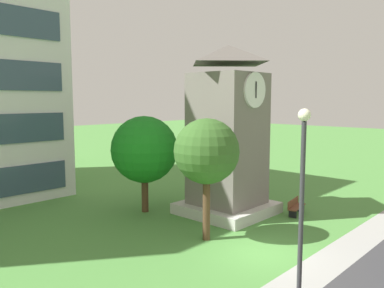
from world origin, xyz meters
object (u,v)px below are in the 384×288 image
Objects in this scene: clock_tower at (228,140)px; park_bench at (296,207)px; tree_near_tower at (207,152)px; street_lamp at (302,194)px; tree_streetside at (144,150)px.

clock_tower is 5.14× the size of park_bench.
tree_near_tower is at bearing -154.37° from clock_tower.
clock_tower is 1.67× the size of tree_near_tower.
park_bench is (2.43, -3.06, -3.78)m from clock_tower.
street_lamp is 12.99m from tree_streetside.
clock_tower is 11.34m from street_lamp.
park_bench is 9.28m from tree_streetside.
clock_tower is at bearing 48.54° from street_lamp.
tree_streetside is at bearing 129.33° from clock_tower.
park_bench is 11.83m from street_lamp.
street_lamp is at bearing -151.34° from park_bench.
park_bench is at bearing -9.30° from tree_near_tower.
tree_streetside is at bearing 79.13° from tree_near_tower.
tree_near_tower is (3.37, 6.51, 0.29)m from street_lamp.
tree_near_tower is 5.82m from tree_streetside.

